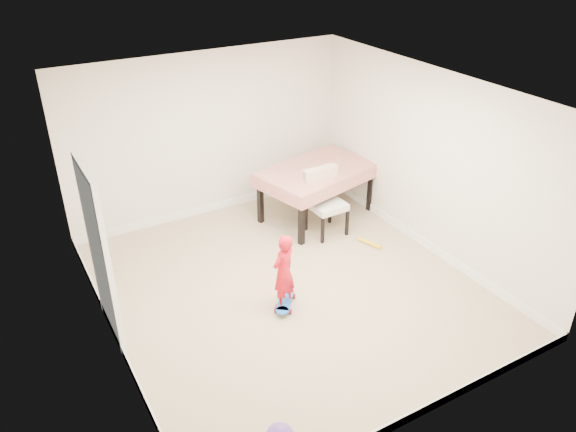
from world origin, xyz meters
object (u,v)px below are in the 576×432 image
dining_chair (327,203)px  skateboard (285,302)px  dining_table (317,192)px  child (284,274)px

dining_chair → skateboard: size_ratio=1.73×
dining_table → child: 2.44m
child → dining_table: bearing=-155.0°
dining_table → dining_chair: (-0.15, -0.53, 0.09)m
dining_table → child: (-1.63, -1.81, 0.08)m
dining_table → skateboard: size_ratio=3.04×
skateboard → child: size_ratio=0.59×
dining_table → dining_chair: dining_chair is taller
dining_table → skateboard: 2.43m
skateboard → child: (-0.03, -0.02, 0.45)m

